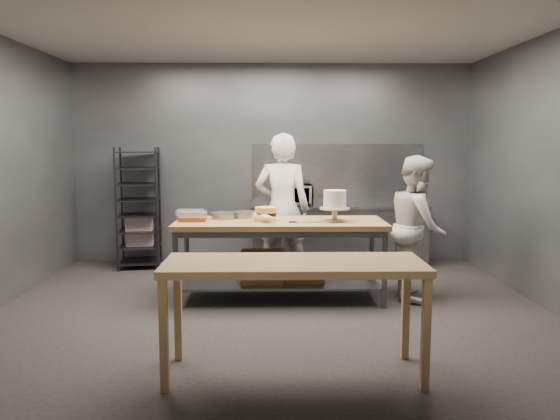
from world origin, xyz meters
name	(u,v)px	position (x,y,z in m)	size (l,w,h in m)	color
ground	(272,308)	(0.00, 0.00, 0.00)	(6.00, 6.00, 0.00)	black
back_wall	(272,164)	(0.00, 2.50, 1.50)	(6.00, 0.04, 3.00)	#4C4F54
work_table	(280,250)	(0.09, 0.37, 0.57)	(2.40, 0.90, 0.92)	olive
near_counter	(294,272)	(0.17, -1.73, 0.81)	(2.00, 0.70, 0.90)	olive
back_counter	(339,235)	(1.00, 2.18, 0.45)	(2.60, 0.60, 0.90)	slate
splashback_panel	(337,174)	(1.00, 2.48, 1.35)	(2.60, 0.02, 0.90)	slate
speed_rack	(139,209)	(-1.94, 2.10, 0.86)	(0.68, 0.73, 1.75)	black
chef_behind	(282,209)	(0.13, 1.13, 0.97)	(0.71, 0.46, 1.94)	silver
chef_right	(417,227)	(1.70, 0.44, 0.83)	(0.81, 0.63, 1.67)	silver
microwave	(294,195)	(0.33, 2.18, 1.05)	(0.54, 0.37, 0.30)	black
frosted_cake_stand	(335,202)	(0.71, 0.29, 1.15)	(0.34, 0.34, 0.36)	#B3A98F
layer_cake	(266,214)	(-0.07, 0.34, 1.00)	(0.24, 0.24, 0.16)	#EAAD4A
cake_pans	(221,215)	(-0.60, 0.60, 0.96)	(0.90, 0.38, 0.07)	gray
piping_bag	(267,218)	(-0.05, 0.20, 0.98)	(0.12, 0.12, 0.38)	white
offset_spatula	(300,222)	(0.32, 0.21, 0.93)	(0.36, 0.02, 0.02)	slate
pastry_clamshells	(192,215)	(-0.93, 0.43, 0.98)	(0.36, 0.39, 0.11)	#9A541E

